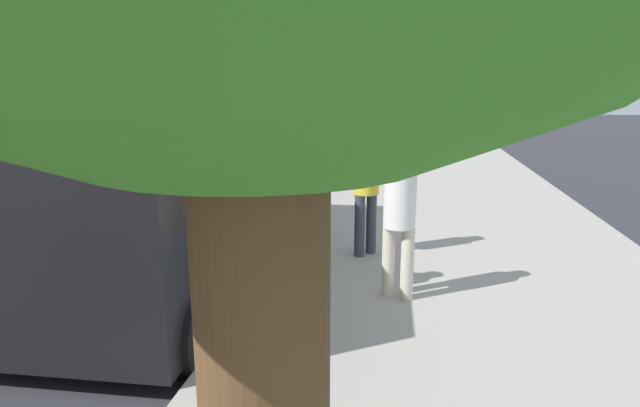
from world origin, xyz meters
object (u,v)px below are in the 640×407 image
object	(u,v)px
parked_van	(176,190)
traffic_light_corner	(126,52)
parked_sedan_ahead	(290,149)
parking_meter_near	(295,192)
pedestrian_in_yellow	(366,181)
pedestrian_in_white	(399,213)
pedestrian_in_orange	(300,215)

from	to	relation	value
parked_van	traffic_light_corner	bearing A→B (deg)	121.84
parked_sedan_ahead	parked_van	bearing A→B (deg)	-87.77
parking_meter_near	pedestrian_in_yellow	distance (m)	1.18
pedestrian_in_white	traffic_light_corner	xyz separation A→B (m)	(-9.47, 11.31, 2.42)
pedestrian_in_yellow	pedestrian_in_orange	size ratio (longest dim) A/B	1.09
parked_sedan_ahead	pedestrian_in_yellow	bearing A→B (deg)	-68.63
parking_meter_near	pedestrian_in_yellow	xyz separation A→B (m)	(0.77, 0.89, -0.01)
parking_meter_near	parked_van	bearing A→B (deg)	-178.97
parking_meter_near	parked_van	distance (m)	1.50
pedestrian_in_orange	parked_van	size ratio (longest dim) A/B	0.31
pedestrian_in_white	parked_van	size ratio (longest dim) A/B	0.31
pedestrian_in_yellow	pedestrian_in_orange	world-z (taller)	pedestrian_in_yellow
parking_meter_near	pedestrian_in_orange	xyz separation A→B (m)	(0.21, -0.68, -0.11)
pedestrian_in_orange	parked_van	bearing A→B (deg)	158.98
parked_sedan_ahead	traffic_light_corner	bearing A→B (deg)	152.29
pedestrian_in_yellow	pedestrian_in_orange	bearing A→B (deg)	-109.83
parked_sedan_ahead	traffic_light_corner	size ratio (longest dim) A/B	0.87
pedestrian_in_orange	parked_sedan_ahead	bearing A→B (deg)	103.80
traffic_light_corner	pedestrian_in_white	bearing A→B (deg)	-50.04
parking_meter_near	pedestrian_in_yellow	world-z (taller)	pedestrian_in_yellow
pedestrian_in_yellow	parked_sedan_ahead	bearing A→B (deg)	111.37
parking_meter_near	traffic_light_corner	distance (m)	13.80
pedestrian_in_orange	parked_sedan_ahead	xyz separation A→B (m)	(-1.99, 8.12, -0.33)
pedestrian_in_orange	parked_van	xyz separation A→B (m)	(-1.70, 0.65, 0.08)
pedestrian_in_yellow	pedestrian_in_orange	distance (m)	1.67
parking_meter_near	parked_sedan_ahead	bearing A→B (deg)	103.53
pedestrian_in_yellow	parked_sedan_ahead	distance (m)	7.04
pedestrian_in_white	parked_sedan_ahead	bearing A→B (deg)	110.91
traffic_light_corner	parked_van	bearing A→B (deg)	-58.16
parking_meter_near	parked_van	xyz separation A→B (m)	(-1.50, -0.03, -0.03)
pedestrian_in_white	traffic_light_corner	distance (m)	14.95
parked_van	pedestrian_in_yellow	bearing A→B (deg)	21.97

